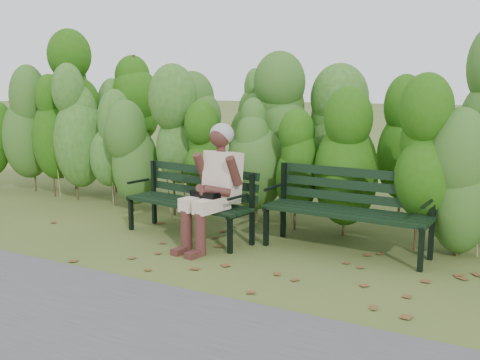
% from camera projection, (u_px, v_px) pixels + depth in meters
% --- Properties ---
extents(ground, '(80.00, 80.00, 0.00)m').
position_uv_depth(ground, '(224.00, 258.00, 5.72)').
color(ground, '#465928').
extents(footpath, '(60.00, 2.50, 0.01)m').
position_uv_depth(footpath, '(61.00, 345.00, 3.81)').
color(footpath, '#474749').
rests_on(footpath, ground).
extents(hedge_band, '(11.04, 1.67, 2.42)m').
position_uv_depth(hedge_band, '(297.00, 122.00, 7.11)').
color(hedge_band, '#47381E').
rests_on(hedge_band, ground).
extents(leaf_litter, '(5.42, 1.95, 0.01)m').
position_uv_depth(leaf_litter, '(265.00, 265.00, 5.48)').
color(leaf_litter, brown).
rests_on(leaf_litter, ground).
extents(bench_left, '(1.67, 0.78, 0.80)m').
position_uv_depth(bench_left, '(193.00, 196.00, 6.45)').
color(bench_left, black).
rests_on(bench_left, ground).
extents(bench_right, '(1.75, 0.64, 0.87)m').
position_uv_depth(bench_right, '(349.00, 203.00, 5.88)').
color(bench_right, black).
rests_on(bench_right, ground).
extents(seated_woman, '(0.59, 0.86, 1.33)m').
position_uv_depth(seated_woman, '(214.00, 180.00, 5.99)').
color(seated_woman, beige).
rests_on(seated_woman, ground).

